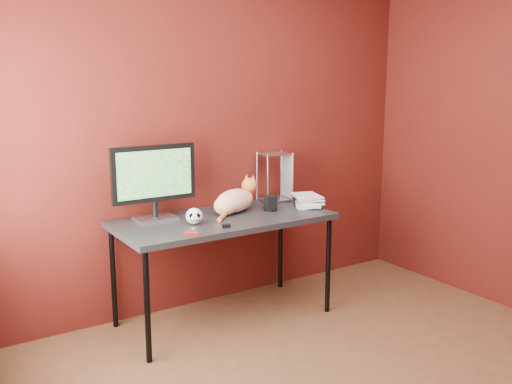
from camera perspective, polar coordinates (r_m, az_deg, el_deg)
room at (r=2.84m, az=13.20°, el=5.92°), size 3.52×3.52×2.61m
desk at (r=3.96m, az=-3.26°, el=-3.23°), size 1.50×0.70×0.75m
monitor at (r=3.87m, az=-10.16°, el=1.32°), size 0.59×0.19×0.51m
cat at (r=4.07m, az=-2.13°, el=-0.85°), size 0.47×0.35×0.25m
skull_mug at (r=3.76m, az=-6.19°, el=-2.40°), size 0.11×0.12×0.11m
speaker at (r=4.12m, az=1.45°, el=-1.18°), size 0.10×0.10×0.11m
book_stack at (r=4.21m, az=4.12°, el=5.05°), size 0.28×0.30×0.97m
wire_rack at (r=4.43m, az=1.88°, el=1.54°), size 0.24×0.20×0.38m
pocket_knife at (r=3.52m, az=-6.50°, el=-4.19°), size 0.09×0.05×0.02m
black_gadget at (r=3.67m, az=-3.00°, el=-3.39°), size 0.06×0.05×0.03m
washer at (r=3.67m, az=-6.20°, el=-3.63°), size 0.04×0.04×0.00m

